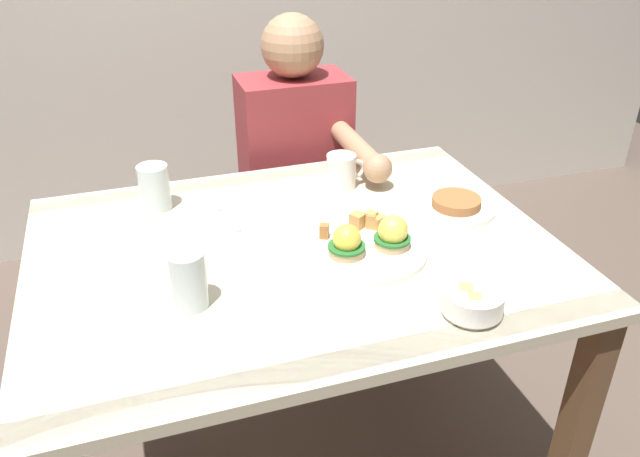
# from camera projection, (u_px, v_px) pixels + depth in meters

# --- Properties ---
(dining_table) EXTENTS (1.20, 0.90, 0.74)m
(dining_table) POSITION_uv_depth(u_px,v_px,m) (296.00, 285.00, 1.51)
(dining_table) COLOR beige
(dining_table) RESTS_ON ground_plane
(eggs_benedict_plate) EXTENTS (0.27, 0.27, 0.09)m
(eggs_benedict_plate) POSITION_uv_depth(u_px,v_px,m) (369.00, 243.00, 1.42)
(eggs_benedict_plate) COLOR white
(eggs_benedict_plate) RESTS_ON dining_table
(fruit_bowl) EXTENTS (0.12, 0.12, 0.06)m
(fruit_bowl) POSITION_uv_depth(u_px,v_px,m) (472.00, 301.00, 1.22)
(fruit_bowl) COLOR white
(fruit_bowl) RESTS_ON dining_table
(coffee_mug) EXTENTS (0.11, 0.08, 0.09)m
(coffee_mug) POSITION_uv_depth(u_px,v_px,m) (342.00, 170.00, 1.71)
(coffee_mug) COLOR white
(coffee_mug) RESTS_ON dining_table
(fork) EXTENTS (0.06, 0.15, 0.00)m
(fork) POSITION_uv_depth(u_px,v_px,m) (222.00, 217.00, 1.58)
(fork) COLOR silver
(fork) RESTS_ON dining_table
(water_glass_near) EXTENTS (0.07, 0.07, 0.12)m
(water_glass_near) POSITION_uv_depth(u_px,v_px,m) (189.00, 284.00, 1.24)
(water_glass_near) COLOR silver
(water_glass_near) RESTS_ON dining_table
(water_glass_far) EXTENTS (0.08, 0.08, 0.12)m
(water_glass_far) POSITION_uv_depth(u_px,v_px,m) (155.00, 189.00, 1.60)
(water_glass_far) COLOR silver
(water_glass_far) RESTS_ON dining_table
(side_plate) EXTENTS (0.20, 0.20, 0.04)m
(side_plate) POSITION_uv_depth(u_px,v_px,m) (456.00, 205.00, 1.61)
(side_plate) COLOR white
(side_plate) RESTS_ON dining_table
(diner_person) EXTENTS (0.34, 0.54, 1.14)m
(diner_person) POSITION_uv_depth(u_px,v_px,m) (298.00, 170.00, 2.05)
(diner_person) COLOR #33333D
(diner_person) RESTS_ON ground_plane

